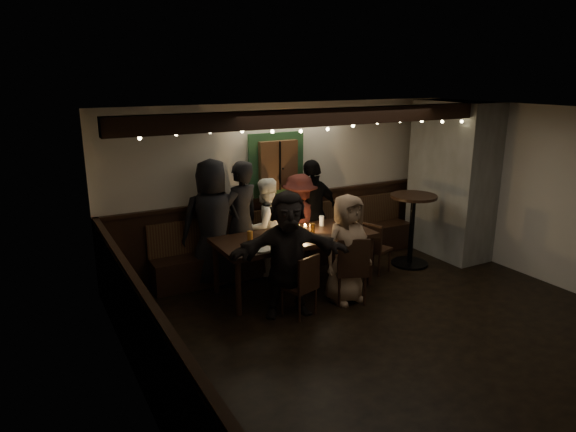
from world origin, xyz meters
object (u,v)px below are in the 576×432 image
person_c (265,227)px  person_d (299,222)px  chair_end (374,245)px  chair_near_right (351,267)px  person_e (313,213)px  person_g (347,249)px  person_a (213,223)px  dining_table (295,240)px  high_top (412,221)px  person_f (288,254)px  person_b (241,222)px  chair_near_left (303,282)px

person_c → person_d: bearing=169.8°
chair_end → chair_near_right: bearing=-142.3°
person_e → person_g: person_e is taller
person_a → person_e: size_ratio=1.08×
person_a → person_d: person_a is taller
dining_table → person_e: 1.05m
high_top → person_c: (-2.25, 0.78, 0.02)m
chair_near_right → person_f: 0.95m
person_e → person_b: bearing=-8.1°
chair_near_right → person_b: bearing=122.4°
person_f → person_d: bearing=72.5°
person_c → person_e: (0.84, -0.01, 0.11)m
person_c → dining_table: bearing=89.3°
chair_near_right → chair_end: (0.95, 0.73, -0.07)m
person_f → person_g: size_ratio=1.09×
person_b → chair_near_right: bearing=102.5°
chair_end → person_e: person_e is taller
chair_end → person_f: 1.97m
dining_table → chair_end: 1.41m
high_top → dining_table: bearing=179.0°
chair_near_right → person_f: size_ratio=0.58×
high_top → person_g: person_g is taller
chair_end → person_g: person_g is taller
chair_end → high_top: (0.77, 0.02, 0.28)m
chair_near_left → high_top: 2.61m
chair_near_right → person_d: person_d is taller
person_f → high_top: bearing=30.4°
chair_end → person_f: bearing=-162.3°
person_a → chair_near_left: bearing=126.7°
person_c → person_f: person_f is taller
person_a → person_c: (0.84, -0.01, -0.18)m
chair_end → person_f: person_f is taller
high_top → person_e: (-1.41, 0.77, 0.13)m
dining_table → chair_near_right: 0.93m
person_c → person_d: 0.59m
person_b → person_d: size_ratio=1.19×
dining_table → chair_near_left: bearing=-111.9°
chair_near_right → high_top: bearing=23.8°
person_b → chair_end: bearing=138.3°
chair_end → person_a: person_a is taller
high_top → person_b: (-2.66, 0.74, 0.17)m
dining_table → person_g: size_ratio=1.51×
person_d → person_c: bearing=-6.2°
person_d → person_e: size_ratio=0.88×
person_g → person_a: bearing=129.2°
dining_table → person_d: (0.49, 0.72, 0.02)m
person_b → person_d: bearing=161.5°
chair_end → person_f: size_ratio=0.50×
high_top → person_c: bearing=160.9°
dining_table → chair_end: bearing=-2.5°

